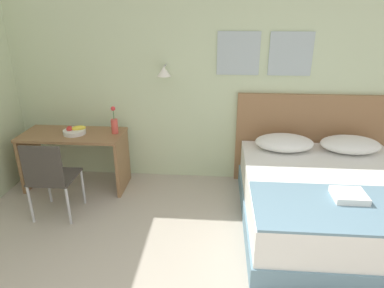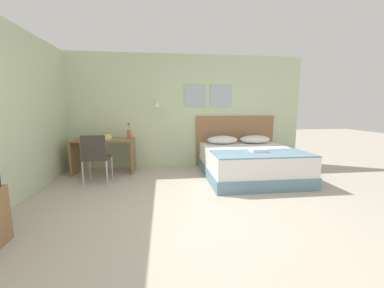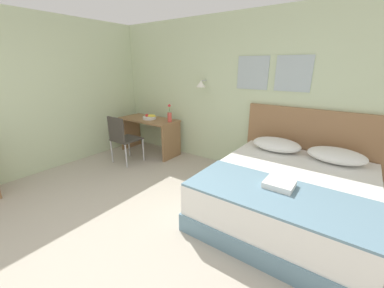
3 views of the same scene
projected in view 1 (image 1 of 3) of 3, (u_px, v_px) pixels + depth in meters
wall_back at (210, 82)px, 4.38m from camera, size 5.95×0.31×2.65m
bed at (330, 202)px, 3.66m from camera, size 1.83×2.02×0.58m
headboard at (310, 140)px, 4.50m from camera, size 1.95×0.06×1.21m
pillow_left at (284, 143)px, 4.21m from camera, size 0.71×0.47×0.19m
pillow_right at (350, 144)px, 4.15m from camera, size 0.71×0.47×0.19m
throw_blanket at (355, 208)px, 3.00m from camera, size 1.77×0.81×0.02m
folded_towel_near_foot at (349, 196)px, 3.12m from camera, size 0.29×0.26×0.06m
desk at (75, 149)px, 4.40m from camera, size 1.28×0.59×0.75m
desk_chair at (49, 175)px, 3.70m from camera, size 0.47×0.47×0.92m
fruit_bowl at (75, 131)px, 4.28m from camera, size 0.29×0.28×0.11m
flower_vase at (114, 124)px, 4.28m from camera, size 0.08×0.08×0.35m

